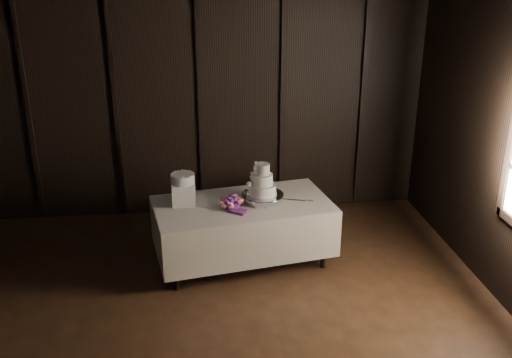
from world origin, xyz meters
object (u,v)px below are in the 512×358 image
Objects in this scene: cake_stand at (263,198)px; wedding_cake at (261,183)px; display_table at (243,230)px; bouquet at (232,202)px; box_pedestal at (183,193)px; small_cake at (183,178)px.

cake_stand is 0.19m from wedding_cake.
display_table is 0.45m from bouquet.
bouquet is (-0.13, -0.12, 0.41)m from display_table.
display_table is at bearing -171.04° from wedding_cake.
display_table is 0.61m from wedding_cake.
box_pedestal is (-0.66, 0.08, 0.47)m from display_table.
small_cake reaches higher than bouquet.
wedding_cake is at bearing -150.26° from cake_stand.
wedding_cake is 1.41× the size of box_pedestal.
display_table is 0.45m from cake_stand.
bouquet reaches higher than cake_stand.
small_cake is (-0.53, 0.19, 0.23)m from bouquet.
small_cake is (-0.87, 0.07, 0.07)m from wedding_cake.
wedding_cake is at bearing -7.03° from display_table.
box_pedestal is (-0.87, 0.07, -0.11)m from wedding_cake.
wedding_cake is 0.39m from bouquet.
cake_stand is 0.93m from small_cake.
small_cake is at bearing 159.92° from bouquet.
wedding_cake reaches higher than small_cake.
box_pedestal is at bearing 0.00° from small_cake.
display_table is 0.93m from small_cake.
display_table is at bearing -173.86° from cake_stand.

